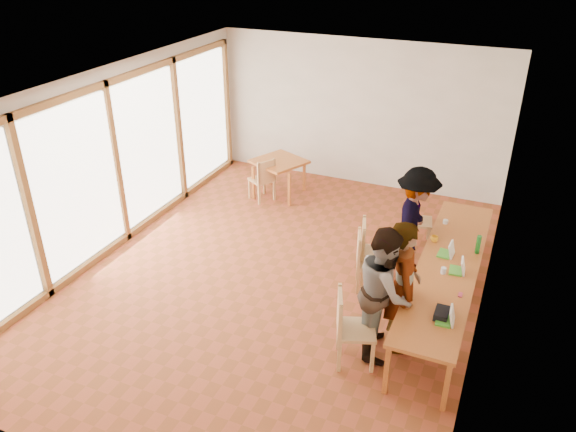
{
  "coord_description": "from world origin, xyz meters",
  "views": [
    {
      "loc": [
        3.07,
        -6.76,
        4.95
      ],
      "look_at": [
        0.15,
        -0.01,
        1.1
      ],
      "focal_mm": 35.0,
      "sensor_mm": 36.0,
      "label": 1
    }
  ],
  "objects": [
    {
      "name": "person_mid",
      "position": [
        1.89,
        -1.01,
        0.89
      ],
      "size": [
        0.87,
        1.0,
        1.77
      ],
      "primitive_type": "imported",
      "rotation": [
        0.0,
        0.0,
        1.83
      ],
      "color": "gray",
      "rests_on": "ground"
    },
    {
      "name": "chair_mid",
      "position": [
        1.3,
        0.45,
        0.62
      ],
      "size": [
        0.58,
        0.58,
        0.53
      ],
      "rotation": [
        0.0,
        0.0,
        0.29
      ],
      "color": "tan",
      "rests_on": "ground"
    },
    {
      "name": "chair_near",
      "position": [
        1.56,
        -1.43,
        0.62
      ],
      "size": [
        0.61,
        0.61,
        0.54
      ],
      "rotation": [
        0.0,
        0.0,
        0.36
      ],
      "color": "tan",
      "rests_on": "ground"
    },
    {
      "name": "green_bottle",
      "position": [
        2.82,
        0.63,
        0.89
      ],
      "size": [
        0.07,
        0.07,
        0.28
      ],
      "primitive_type": "cylinder",
      "color": "#18641F",
      "rests_on": "communal_table"
    },
    {
      "name": "person_far",
      "position": [
        1.85,
        0.95,
        0.88
      ],
      "size": [
        0.76,
        1.2,
        1.77
      ],
      "primitive_type": "imported",
      "rotation": [
        0.0,
        0.0,
        1.66
      ],
      "color": "gray",
      "rests_on": "ground"
    },
    {
      "name": "ground",
      "position": [
        0.0,
        0.0,
        0.0
      ],
      "size": [
        8.0,
        8.0,
        0.0
      ],
      "primitive_type": "plane",
      "color": "#984124",
      "rests_on": "ground"
    },
    {
      "name": "yellow_mug",
      "position": [
        2.2,
        0.71,
        0.79
      ],
      "size": [
        0.12,
        0.12,
        0.09
      ],
      "primitive_type": "imported",
      "rotation": [
        0.0,
        0.0,
        0.07
      ],
      "color": "yellow",
      "rests_on": "communal_table"
    },
    {
      "name": "chair_spare",
      "position": [
        -1.38,
        2.34,
        0.55
      ],
      "size": [
        0.57,
        0.57,
        0.47
      ],
      "rotation": [
        0.0,
        0.0,
        2.59
      ],
      "color": "tan",
      "rests_on": "ground"
    },
    {
      "name": "window_wall",
      "position": [
        -2.96,
        0.0,
        1.5
      ],
      "size": [
        0.1,
        8.0,
        3.0
      ],
      "primitive_type": "cube",
      "color": "white",
      "rests_on": "ground"
    },
    {
      "name": "black_pouch",
      "position": [
        2.61,
        -1.06,
        0.8
      ],
      "size": [
        0.16,
        0.26,
        0.09
      ],
      "primitive_type": "cube",
      "color": "black",
      "rests_on": "communal_table"
    },
    {
      "name": "laptop_mid",
      "position": [
        2.66,
        0.02,
        0.81
      ],
      "size": [
        0.22,
        0.26,
        0.2
      ],
      "rotation": [
        0.0,
        0.0,
        0.08
      ],
      "color": "green",
      "rests_on": "communal_table"
    },
    {
      "name": "chair_empty",
      "position": [
        1.68,
        1.84,
        0.56
      ],
      "size": [
        0.5,
        0.5,
        0.48
      ],
      "rotation": [
        0.0,
        0.0,
        0.2
      ],
      "color": "tan",
      "rests_on": "ground"
    },
    {
      "name": "clear_glass",
      "position": [
        2.47,
        -0.1,
        0.8
      ],
      "size": [
        0.07,
        0.07,
        0.09
      ],
      "primitive_type": "cylinder",
      "color": "silver",
      "rests_on": "communal_table"
    },
    {
      "name": "wall_front",
      "position": [
        0.0,
        -4.0,
        1.5
      ],
      "size": [
        6.0,
        0.1,
        3.0
      ],
      "primitive_type": "cube",
      "color": "beige",
      "rests_on": "ground"
    },
    {
      "name": "ceiling",
      "position": [
        0.0,
        0.0,
        3.02
      ],
      "size": [
        6.0,
        8.0,
        0.04
      ],
      "primitive_type": "cube",
      "color": "white",
      "rests_on": "wall_back"
    },
    {
      "name": "person_near",
      "position": [
        2.08,
        -0.84,
        0.91
      ],
      "size": [
        0.62,
        0.76,
        1.81
      ],
      "primitive_type": "imported",
      "rotation": [
        0.0,
        0.0,
        1.89
      ],
      "color": "gray",
      "rests_on": "ground"
    },
    {
      "name": "laptop_far",
      "position": [
        2.45,
        0.4,
        0.81
      ],
      "size": [
        0.23,
        0.26,
        0.21
      ],
      "rotation": [
        0.0,
        0.0,
        -0.06
      ],
      "color": "green",
      "rests_on": "communal_table"
    },
    {
      "name": "condiment_cup",
      "position": [
        2.26,
        1.36,
        0.78
      ],
      "size": [
        0.08,
        0.08,
        0.06
      ],
      "primitive_type": "cylinder",
      "color": "white",
      "rests_on": "communal_table"
    },
    {
      "name": "chair_far",
      "position": [
        1.29,
        0.23,
        0.57
      ],
      "size": [
        0.54,
        0.54,
        0.49
      ],
      "rotation": [
        0.0,
        0.0,
        0.31
      ],
      "color": "tan",
      "rests_on": "ground"
    },
    {
      "name": "pink_phone",
      "position": [
        2.76,
        -0.53,
        0.76
      ],
      "size": [
        0.05,
        0.1,
        0.01
      ],
      "primitive_type": "cube",
      "color": "#BF3554",
      "rests_on": "communal_table"
    },
    {
      "name": "laptop_near",
      "position": [
        2.69,
        -1.14,
        0.81
      ],
      "size": [
        0.22,
        0.26,
        0.21
      ],
      "rotation": [
        0.0,
        0.0,
        0.05
      ],
      "color": "green",
      "rests_on": "communal_table"
    },
    {
      "name": "wall_right",
      "position": [
        3.0,
        0.0,
        1.5
      ],
      "size": [
        0.1,
        8.0,
        3.0
      ],
      "primitive_type": "cube",
      "color": "beige",
      "rests_on": "ground"
    },
    {
      "name": "wall_back",
      "position": [
        0.0,
        4.0,
        1.5
      ],
      "size": [
        6.0,
        0.1,
        3.0
      ],
      "primitive_type": "cube",
      "color": "beige",
      "rests_on": "ground"
    },
    {
      "name": "side_table",
      "position": [
        -1.23,
        2.72,
        0.67
      ],
      "size": [
        0.9,
        0.9,
        0.75
      ],
      "rotation": [
        0.0,
        0.0,
        -0.42
      ],
      "color": "#C26C2B",
      "rests_on": "ground"
    },
    {
      "name": "communal_table",
      "position": [
        2.5,
        0.16,
        0.7
      ],
      "size": [
        0.8,
        4.0,
        0.75
      ],
      "color": "#C26C2B",
      "rests_on": "ground"
    }
  ]
}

